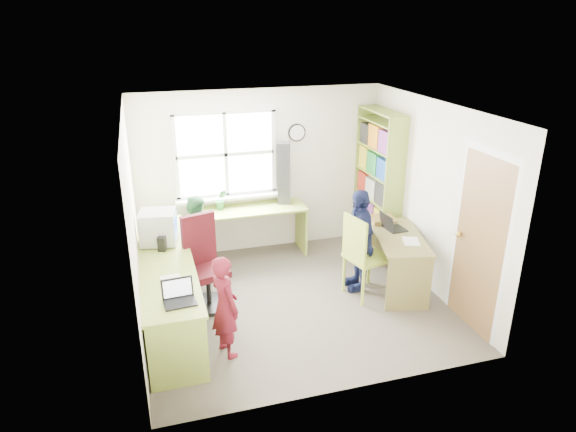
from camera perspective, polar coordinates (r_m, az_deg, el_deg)
The scene contains 19 objects.
room at distance 6.06m, azimuth 0.51°, elevation 0.97°, with size 3.64×3.44×2.44m.
l_desk at distance 5.83m, azimuth -11.05°, elevation -8.63°, with size 2.38×2.95×0.75m.
right_desk at distance 6.76m, azimuth 12.11°, elevation -3.69°, with size 0.86×1.35×0.72m.
bookshelf at distance 7.67m, azimuth 9.94°, elevation 3.38°, with size 0.30×1.02×2.10m.
swivel_chair at distance 6.31m, azimuth -9.24°, elevation -5.70°, with size 0.66×0.66×1.14m.
wooden_chair at distance 6.43m, azimuth 8.25°, elevation -4.13°, with size 0.57×0.57×1.08m.
crt_monitor at distance 6.36m, azimuth -14.21°, elevation -1.24°, with size 0.47×0.44×0.41m.
laptop_left at distance 5.13m, azimuth -12.03°, elevation -8.74°, with size 0.33×0.28×0.21m.
laptop_right at distance 6.84m, azimuth 11.39°, elevation -1.04°, with size 0.29×0.34×0.22m.
speaker_a at distance 6.19m, azimuth -13.83°, elevation -3.03°, with size 0.11×0.11×0.18m.
speaker_b at distance 6.63m, azimuth -13.82°, elevation -1.43°, with size 0.09×0.09×0.16m.
cd_tower at distance 7.44m, azimuth -0.46°, elevation 4.76°, with size 0.22×0.20×0.91m.
game_box at distance 7.07m, azimuth 10.48°, elevation -0.39°, with size 0.36×0.36×0.06m.
paper_a at distance 5.52m, azimuth -12.74°, elevation -7.06°, with size 0.25×0.33×0.00m.
paper_b at distance 6.54m, azimuth 13.51°, elevation -2.74°, with size 0.28×0.33×0.00m.
potted_plant at distance 7.34m, azimuth -7.45°, elevation 1.85°, with size 0.17×0.13×0.30m, color #2C6F36.
person_red at distance 5.36m, azimuth -7.02°, elevation -9.92°, with size 0.41×0.27×1.12m, color maroon.
person_green at distance 6.97m, azimuth -9.86°, elevation -2.28°, with size 0.56×0.43×1.14m, color #2B6C38.
person_navy at distance 6.58m, azimuth 7.86°, elevation -2.65°, with size 0.79×0.33×1.35m, color #151C43.
Camera 1 is at (-1.63, -5.34, 3.34)m, focal length 32.00 mm.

